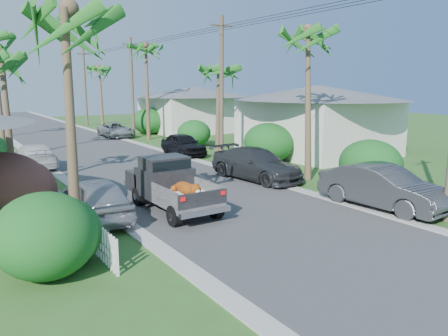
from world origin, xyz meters
TOP-DOWN VIEW (x-y plane):
  - ground at (0.00, 0.00)m, footprint 120.00×120.00m
  - road at (0.00, 25.00)m, footprint 8.00×100.00m
  - curb_left at (-4.30, 25.00)m, footprint 0.60×100.00m
  - curb_right at (4.30, 25.00)m, footprint 0.60×100.00m
  - pickup_truck at (-2.10, 5.00)m, footprint 1.98×5.12m
  - parked_car_rn at (5.00, 0.31)m, footprint 2.15×5.28m
  - parked_car_rm at (4.09, 7.37)m, footprint 2.87×5.73m
  - parked_car_rf at (4.60, 16.38)m, footprint 1.91×4.48m
  - parked_car_rd at (4.30, 29.25)m, footprint 2.26×4.88m
  - parked_car_ln at (-5.00, 5.09)m, footprint 1.98×4.66m
  - parked_car_lf at (-5.00, 16.92)m, footprint 2.07×4.96m
  - palm_l_a at (-6.20, 3.00)m, footprint 4.40×4.40m
  - palm_l_b at (-6.80, 12.00)m, footprint 4.40×4.40m
  - palm_r_a at (6.30, 6.00)m, footprint 4.40×4.40m
  - palm_r_b at (6.60, 15.00)m, footprint 4.40×4.40m
  - palm_r_c at (6.20, 26.00)m, footprint 4.40×4.40m
  - palm_r_d at (6.50, 40.00)m, footprint 4.40×4.40m
  - shrub_l_a at (-7.50, 1.00)m, footprint 2.60×2.86m
  - shrub_l_b at (-7.80, 6.00)m, footprint 3.00×3.30m
  - shrub_l_c at (-7.40, 10.00)m, footprint 2.40×2.64m
  - shrub_r_a at (7.60, 3.00)m, footprint 2.80×3.08m
  - shrub_r_b at (7.80, 11.00)m, footprint 3.00×3.30m
  - shrub_r_c at (7.50, 20.00)m, footprint 2.60×2.86m
  - shrub_r_d at (8.00, 30.00)m, footprint 3.20×3.52m
  - picket_fence at (-6.00, 5.50)m, footprint 0.10×11.00m
  - house_right_near at (13.00, 12.00)m, footprint 8.00×9.00m
  - house_right_far at (13.00, 30.00)m, footprint 9.00×8.00m
  - utility_pole_b at (5.60, 13.00)m, footprint 1.60×0.26m
  - utility_pole_c at (5.60, 28.00)m, footprint 1.60×0.26m
  - utility_pole_d at (5.60, 43.00)m, footprint 1.60×0.26m

SIDE VIEW (x-z plane):
  - ground at x=0.00m, z-range 0.00..0.00m
  - road at x=0.00m, z-range 0.00..0.02m
  - curb_left at x=-4.30m, z-range 0.00..0.06m
  - curb_right at x=4.30m, z-range 0.00..0.06m
  - picket_fence at x=-6.00m, z-range 0.00..1.00m
  - parked_car_rd at x=4.30m, z-range 0.00..1.35m
  - parked_car_lf at x=-5.00m, z-range 0.00..1.43m
  - parked_car_rf at x=4.60m, z-range 0.00..1.51m
  - parked_car_ln at x=-5.00m, z-range 0.00..1.57m
  - parked_car_rm at x=4.09m, z-range 0.00..1.60m
  - parked_car_rn at x=5.00m, z-range 0.00..1.70m
  - shrub_l_c at x=-7.40m, z-range 0.00..2.00m
  - pickup_truck at x=-2.10m, z-range -0.02..2.04m
  - shrub_r_c at x=7.50m, z-range 0.00..2.10m
  - shrub_l_a at x=-7.50m, z-range 0.00..2.20m
  - shrub_r_a at x=7.60m, z-range 0.00..2.30m
  - shrub_r_b at x=7.80m, z-range 0.00..2.50m
  - shrub_l_b at x=-7.80m, z-range 0.00..2.60m
  - shrub_r_d at x=8.00m, z-range 0.00..2.60m
  - house_right_far at x=13.00m, z-range -0.18..4.42m
  - house_right_near at x=13.00m, z-range -0.18..4.62m
  - utility_pole_b at x=5.60m, z-range 0.10..9.10m
  - utility_pole_c at x=5.60m, z-range 0.10..9.10m
  - utility_pole_d at x=5.60m, z-range 0.10..9.10m
  - palm_r_b at x=6.60m, z-range 2.35..9.55m
  - palm_l_b at x=-6.80m, z-range 2.44..9.85m
  - palm_r_d at x=6.50m, z-range 2.73..10.74m
  - palm_l_a at x=-6.20m, z-range 2.83..11.04m
  - palm_r_a at x=6.30m, z-range 3.07..11.78m
  - palm_r_c at x=6.20m, z-range 3.41..12.81m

